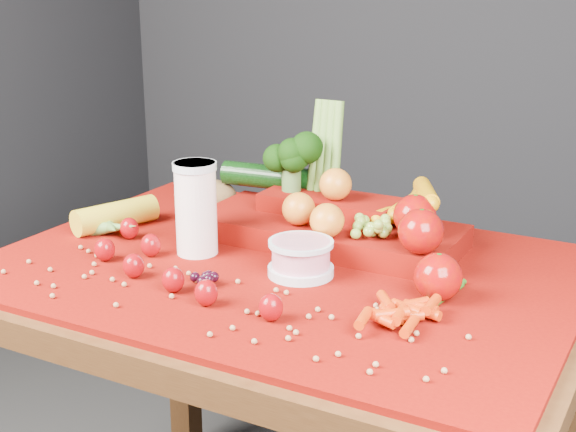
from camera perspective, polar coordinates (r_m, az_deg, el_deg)
The scene contains 12 objects.
table at distance 1.52m, azimuth -0.36°, elevation -7.24°, with size 1.10×0.80×0.75m.
red_cloth at distance 1.48m, azimuth -0.37°, elevation -3.69°, with size 1.05×0.75×0.01m, color #720B03.
milk_glass at distance 1.51m, azimuth -6.57°, elevation 0.78°, with size 0.08×0.08×0.18m.
yogurt_bowl at distance 1.41m, azimuth 0.92°, elevation -2.92°, with size 0.12×0.12×0.06m.
strawberry_scatter at distance 1.45m, azimuth -8.45°, elevation -3.05°, with size 0.48×0.28×0.05m.
dark_grape_cluster at distance 1.39m, azimuth -6.19°, elevation -4.27°, with size 0.06×0.05×0.03m, color black, non-canonical shape.
soybean_scatter at distance 1.31m, azimuth -4.60°, elevation -6.03°, with size 0.84×0.24×0.01m, color #B27C4C, non-canonical shape.
corn_ear at distance 1.67m, azimuth -12.41°, elevation -0.55°, with size 0.23×0.26×0.06m.
potato at distance 1.79m, azimuth -5.20°, elevation 1.47°, with size 0.10×0.08×0.07m, color brown.
baby_carrot_pile at distance 1.24m, azimuth 8.06°, elevation -7.01°, with size 0.17×0.17×0.03m, color #C12E06, non-canonical shape.
green_bean_pile at distance 1.35m, azimuth 11.27°, elevation -5.63°, with size 0.14×0.12×0.01m, color #214F12, non-canonical shape.
produce_mound at distance 1.57m, azimuth 3.71°, elevation 0.04°, with size 0.61×0.35×0.27m.
Camera 1 is at (0.66, -1.20, 1.29)m, focal length 50.00 mm.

